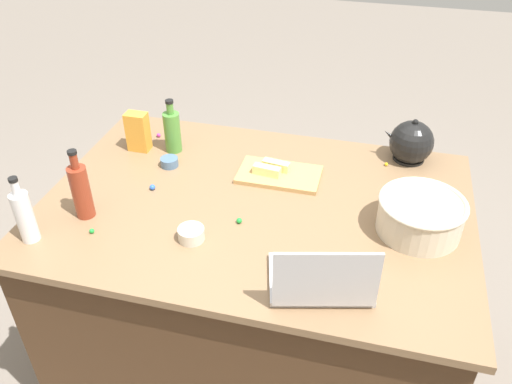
{
  "coord_description": "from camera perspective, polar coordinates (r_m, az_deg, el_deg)",
  "views": [
    {
      "loc": [
        -0.39,
        1.52,
        2.07
      ],
      "look_at": [
        0.0,
        0.0,
        0.95
      ],
      "focal_mm": 37.01,
      "sensor_mm": 36.0,
      "label": 1
    }
  ],
  "objects": [
    {
      "name": "bottle_vinegar",
      "position": [
        1.9,
        -23.74,
        -2.33
      ],
      "size": [
        0.06,
        0.06,
        0.25
      ],
      "color": "white",
      "rests_on": "island_counter"
    },
    {
      "name": "candy_2",
      "position": [
        1.86,
        -1.83,
        -3.12
      ],
      "size": [
        0.02,
        0.02,
        0.02
      ],
      "primitive_type": "sphere",
      "color": "green",
      "rests_on": "island_counter"
    },
    {
      "name": "laptop",
      "position": [
        1.61,
        7.1,
        -9.3
      ],
      "size": [
        0.35,
        0.3,
        0.22
      ],
      "color": "#B7B7BC",
      "rests_on": "island_counter"
    },
    {
      "name": "ramekin_small",
      "position": [
        1.8,
        -7.02,
        -4.53
      ],
      "size": [
        0.09,
        0.09,
        0.05
      ],
      "primitive_type": "cylinder",
      "color": "beige",
      "rests_on": "island_counter"
    },
    {
      "name": "island_counter",
      "position": [
        2.26,
        0.0,
        -10.35
      ],
      "size": [
        1.58,
        1.09,
        0.9
      ],
      "color": "#4C331E",
      "rests_on": "ground"
    },
    {
      "name": "bottle_olive",
      "position": [
        2.26,
        -9.04,
        6.55
      ],
      "size": [
        0.07,
        0.07,
        0.24
      ],
      "color": "#4C8C38",
      "rests_on": "island_counter"
    },
    {
      "name": "candy_3",
      "position": [
        2.24,
        13.91,
        2.93
      ],
      "size": [
        0.01,
        0.01,
        0.01
      ],
      "primitive_type": "sphere",
      "color": "yellow",
      "rests_on": "island_counter"
    },
    {
      "name": "candy_1",
      "position": [
        1.91,
        -17.33,
        -4.04
      ],
      "size": [
        0.02,
        0.02,
        0.02
      ],
      "primitive_type": "sphere",
      "color": "green",
      "rests_on": "island_counter"
    },
    {
      "name": "ramekin_medium",
      "position": [
        2.19,
        -9.35,
        3.22
      ],
      "size": [
        0.07,
        0.07,
        0.04
      ],
      "primitive_type": "cylinder",
      "color": "slate",
      "rests_on": "island_counter"
    },
    {
      "name": "butter_stick_left",
      "position": [
        2.11,
        2.19,
        2.89
      ],
      "size": [
        0.11,
        0.05,
        0.04
      ],
      "primitive_type": "cube",
      "rotation": [
        0.0,
        0.0,
        -0.14
      ],
      "color": "#F4E58C",
      "rests_on": "cutting_board"
    },
    {
      "name": "candy_0",
      "position": [
        2.42,
        -10.48,
        6.06
      ],
      "size": [
        0.02,
        0.02,
        0.02
      ],
      "primitive_type": "sphere",
      "color": "#CC3399",
      "rests_on": "island_counter"
    },
    {
      "name": "butter_stick_right",
      "position": [
        2.08,
        1.3,
        2.33
      ],
      "size": [
        0.11,
        0.05,
        0.04
      ],
      "primitive_type": "cube",
      "rotation": [
        0.0,
        0.0,
        -0.12
      ],
      "color": "#F4E58C",
      "rests_on": "cutting_board"
    },
    {
      "name": "bottle_soy",
      "position": [
        1.94,
        -18.4,
        0.18
      ],
      "size": [
        0.07,
        0.07,
        0.27
      ],
      "color": "maroon",
      "rests_on": "island_counter"
    },
    {
      "name": "candy_bag",
      "position": [
        2.3,
        -12.64,
        6.38
      ],
      "size": [
        0.09,
        0.06,
        0.17
      ],
      "primitive_type": "cube",
      "color": "gold",
      "rests_on": "island_counter"
    },
    {
      "name": "cutting_board",
      "position": [
        2.1,
        2.53,
        1.89
      ],
      "size": [
        0.33,
        0.19,
        0.02
      ],
      "primitive_type": "cube",
      "color": "tan",
      "rests_on": "island_counter"
    },
    {
      "name": "kettle",
      "position": [
        2.27,
        16.42,
        5.13
      ],
      "size": [
        0.21,
        0.18,
        0.2
      ],
      "color": "black",
      "rests_on": "island_counter"
    },
    {
      "name": "candy_5",
      "position": [
        2.07,
        17.17,
        -0.54
      ],
      "size": [
        0.02,
        0.02,
        0.02
      ],
      "primitive_type": "sphere",
      "color": "yellow",
      "rests_on": "island_counter"
    },
    {
      "name": "candy_4",
      "position": [
        2.07,
        -11.14,
        0.51
      ],
      "size": [
        0.02,
        0.02,
        0.02
      ],
      "primitive_type": "sphere",
      "color": "blue",
      "rests_on": "island_counter"
    },
    {
      "name": "mixing_bowl_large",
      "position": [
        1.88,
        17.35,
        -2.4
      ],
      "size": [
        0.3,
        0.3,
        0.13
      ],
      "color": "beige",
      "rests_on": "island_counter"
    },
    {
      "name": "ground_plane",
      "position": [
        2.6,
        0.0,
        -17.29
      ],
      "size": [
        12.0,
        12.0,
        0.0
      ],
      "primitive_type": "plane",
      "color": "slate"
    }
  ]
}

